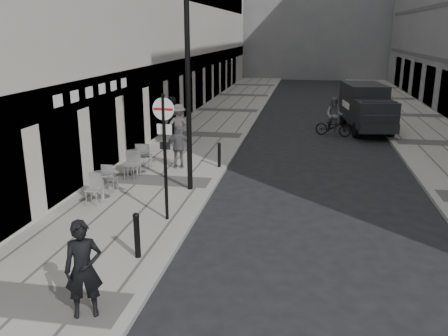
# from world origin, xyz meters

# --- Properties ---
(sidewalk) EXTENTS (4.00, 60.00, 0.12)m
(sidewalk) POSITION_xyz_m (-2.00, 18.00, 0.06)
(sidewalk) COLOR gray
(sidewalk) RESTS_ON ground
(far_sidewalk) EXTENTS (4.00, 60.00, 0.12)m
(far_sidewalk) POSITION_xyz_m (9.00, 18.00, 0.06)
(far_sidewalk) COLOR gray
(far_sidewalk) RESTS_ON ground
(walking_man) EXTENTS (0.77, 0.65, 1.79)m
(walking_man) POSITION_xyz_m (-0.72, 2.47, 1.01)
(walking_man) COLOR black
(walking_man) RESTS_ON sidewalk
(sign_post) EXTENTS (0.58, 0.13, 3.37)m
(sign_post) POSITION_xyz_m (-0.60, 7.06, 2.28)
(sign_post) COLOR black
(sign_post) RESTS_ON sidewalk
(lamppost) EXTENTS (0.28, 0.28, 6.22)m
(lamppost) POSITION_xyz_m (-0.60, 9.65, 3.58)
(lamppost) COLOR black
(lamppost) RESTS_ON sidewalk
(bollard_near) EXTENTS (0.13, 0.13, 0.99)m
(bollard_near) POSITION_xyz_m (-0.60, 4.77, 0.61)
(bollard_near) COLOR black
(bollard_near) RESTS_ON sidewalk
(bollard_far) EXTENTS (0.12, 0.12, 0.87)m
(bollard_far) POSITION_xyz_m (-0.15, 12.35, 0.55)
(bollard_far) COLOR black
(bollard_far) RESTS_ON sidewalk
(panel_van) EXTENTS (2.51, 5.24, 2.38)m
(panel_van) POSITION_xyz_m (5.98, 20.84, 1.34)
(panel_van) COLOR black
(panel_van) RESTS_ON ground
(cyclist) EXTENTS (1.89, 1.12, 1.92)m
(cyclist) POSITION_xyz_m (4.32, 19.28, 0.75)
(cyclist) COLOR black
(cyclist) RESTS_ON ground
(pedestrian_a) EXTENTS (1.01, 0.61, 1.61)m
(pedestrian_a) POSITION_xyz_m (-1.59, 11.96, 0.92)
(pedestrian_a) COLOR #58575C
(pedestrian_a) RESTS_ON sidewalk
(pedestrian_b) EXTENTS (1.27, 0.83, 1.85)m
(pedestrian_b) POSITION_xyz_m (-2.52, 15.41, 1.04)
(pedestrian_b) COLOR #A59E98
(pedestrian_b) RESTS_ON sidewalk
(pedestrian_c) EXTENTS (1.05, 0.97, 1.81)m
(pedestrian_c) POSITION_xyz_m (-3.60, 18.11, 1.02)
(pedestrian_c) COLOR black
(pedestrian_c) RESTS_ON sidewalk
(cafe_table_near) EXTENTS (0.73, 1.65, 0.94)m
(cafe_table_near) POSITION_xyz_m (-2.90, 11.06, 0.60)
(cafe_table_near) COLOR #BAB9BC
(cafe_table_near) RESTS_ON sidewalk
(cafe_table_mid) EXTENTS (0.71, 1.61, 0.91)m
(cafe_table_mid) POSITION_xyz_m (-3.02, 8.37, 0.58)
(cafe_table_mid) COLOR silver
(cafe_table_mid) RESTS_ON sidewalk
(cafe_table_far) EXTENTS (0.73, 1.66, 0.94)m
(cafe_table_far) POSITION_xyz_m (-2.80, 11.12, 0.60)
(cafe_table_far) COLOR #BBBABD
(cafe_table_far) RESTS_ON sidewalk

